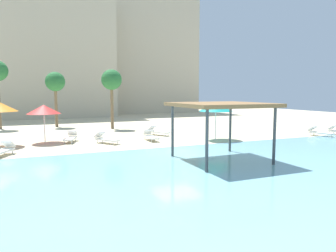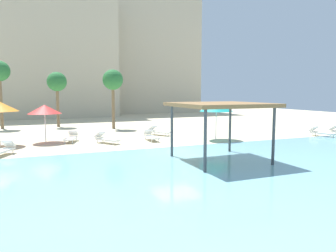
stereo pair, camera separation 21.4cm
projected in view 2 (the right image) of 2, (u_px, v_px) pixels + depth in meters
The scene contains 15 objects.
ground_plane at pixel (176, 152), 17.86m from camera, with size 80.00×80.00×0.00m, color beige.
lagoon_water at pixel (226, 174), 13.03m from camera, with size 44.00×13.50×0.04m, color #7AB7C1.
shade_pavilion at pixel (220, 106), 15.26m from camera, with size 4.31×4.31×2.91m.
beach_umbrella_red_2 at pixel (45, 109), 21.22m from camera, with size 2.24×2.24×2.59m.
beach_umbrella_teal_3 at pixel (216, 107), 22.31m from camera, with size 2.42×2.42×2.73m.
lounge_chair_0 at pixel (106, 138), 20.96m from camera, with size 1.53×1.92×0.74m.
lounge_chair_1 at pixel (321, 132), 24.27m from camera, with size 1.02×1.98×0.74m.
lounge_chair_2 at pixel (158, 131), 24.94m from camera, with size 1.52×1.93×0.74m.
lounge_chair_3 at pixel (71, 137), 21.60m from camera, with size 1.13×1.99×0.74m.
lounge_chair_4 at pixel (151, 136), 22.18m from camera, with size 0.62×1.90×0.74m.
lounge_chair_6 at pixel (3, 149), 16.92m from camera, with size 1.34×1.97×0.74m.
palm_tree_0 at pixel (113, 81), 28.94m from camera, with size 1.90×1.90×5.55m.
palm_tree_3 at pixel (57, 83), 30.60m from camera, with size 1.90×1.90×5.43m.
hotel_block_0 at pixel (42, 58), 43.41m from camera, with size 19.69×9.20×16.37m, color beige.
hotel_block_1 at pixel (134, 54), 54.34m from camera, with size 20.52×11.79×20.22m, color beige.
Camera 2 is at (-7.08, -16.12, 3.42)m, focal length 33.22 mm.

